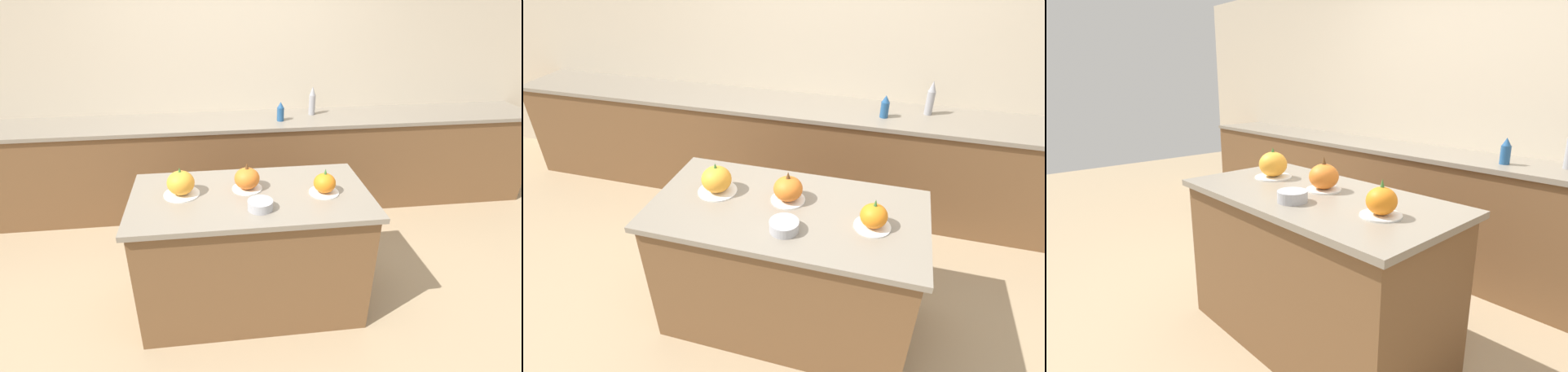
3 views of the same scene
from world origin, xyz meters
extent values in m
plane|color=tan|center=(0.00, 0.00, 0.00)|extent=(12.00, 12.00, 0.00)
cube|color=beige|center=(0.00, 1.78, 1.25)|extent=(8.00, 0.06, 2.50)
cube|color=brown|center=(0.00, 0.00, 0.43)|extent=(1.49, 0.74, 0.86)
cube|color=gray|center=(0.00, 0.00, 0.88)|extent=(1.55, 0.80, 0.03)
cube|color=brown|center=(0.00, 1.45, 0.45)|extent=(6.00, 0.56, 0.90)
cube|color=gray|center=(0.00, 1.45, 0.91)|extent=(6.00, 0.60, 0.03)
cylinder|color=white|center=(-0.44, 0.05, 0.90)|extent=(0.23, 0.23, 0.01)
ellipsoid|color=orange|center=(-0.44, 0.05, 0.98)|extent=(0.18, 0.18, 0.15)
cone|color=#38702D|center=(-0.44, 0.05, 1.07)|extent=(0.02, 0.02, 0.03)
cylinder|color=white|center=(-0.02, 0.08, 0.90)|extent=(0.20, 0.20, 0.01)
ellipsoid|color=orange|center=(-0.02, 0.08, 0.97)|extent=(0.17, 0.17, 0.14)
cone|color=brown|center=(-0.02, 0.08, 1.06)|extent=(0.03, 0.03, 0.05)
cylinder|color=white|center=(0.47, -0.04, 0.90)|extent=(0.19, 0.19, 0.01)
ellipsoid|color=orange|center=(0.47, -0.04, 0.97)|extent=(0.14, 0.14, 0.13)
cone|color=#38702D|center=(0.47, -0.04, 1.05)|extent=(0.02, 0.02, 0.04)
cylinder|color=#99999E|center=(0.76, 1.53, 1.03)|extent=(0.06, 0.06, 0.20)
cone|color=#99999E|center=(0.76, 1.53, 1.17)|extent=(0.06, 0.06, 0.08)
cylinder|color=#235184|center=(0.42, 1.37, 0.99)|extent=(0.07, 0.07, 0.13)
cone|color=#235184|center=(0.42, 1.37, 1.09)|extent=(0.06, 0.06, 0.05)
cylinder|color=#ADADB2|center=(0.04, -0.19, 0.92)|extent=(0.15, 0.15, 0.06)
camera|label=1|loc=(-0.22, -2.30, 2.14)|focal=28.00mm
camera|label=2|loc=(0.49, -1.78, 2.22)|focal=28.00mm
camera|label=3|loc=(1.54, -1.45, 1.50)|focal=28.00mm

